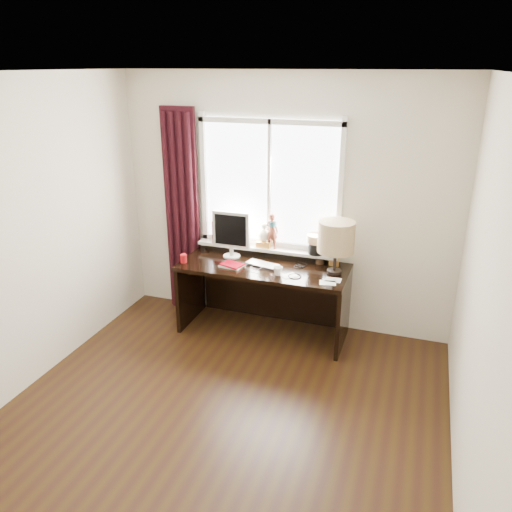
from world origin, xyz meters
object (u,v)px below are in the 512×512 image
at_px(monitor, 231,232).
at_px(table_lamp, 336,237).
at_px(red_cup, 184,258).
at_px(desk, 266,284).
at_px(laptop, 263,265).
at_px(mug, 278,271).

distance_m(monitor, table_lamp, 1.11).
height_order(red_cup, monitor, monitor).
distance_m(desk, table_lamp, 0.93).
bearing_deg(red_cup, laptop, 12.40).
relative_size(mug, red_cup, 1.00).
relative_size(monitor, table_lamp, 0.94).
bearing_deg(table_lamp, desk, 176.10).
bearing_deg(mug, laptop, 140.60).
xyz_separation_m(mug, table_lamp, (0.50, 0.23, 0.32)).
height_order(laptop, mug, mug).
height_order(mug, monitor, monitor).
relative_size(mug, table_lamp, 0.17).
xyz_separation_m(red_cup, desk, (0.80, 0.28, -0.29)).
distance_m(laptop, desk, 0.28).
height_order(laptop, table_lamp, table_lamp).
bearing_deg(table_lamp, monitor, 175.88).
bearing_deg(laptop, table_lamp, 18.79).
relative_size(laptop, red_cup, 3.81).
xyz_separation_m(mug, desk, (-0.20, 0.27, -0.29)).
relative_size(laptop, mug, 3.79).
bearing_deg(red_cup, mug, 0.12).
bearing_deg(mug, red_cup, -179.88).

